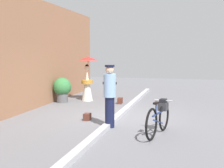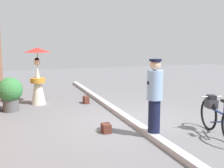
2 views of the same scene
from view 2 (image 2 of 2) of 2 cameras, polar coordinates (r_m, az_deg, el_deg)
name	(u,v)px [view 2 (image 2 of 2)]	position (r m, az deg, el deg)	size (l,w,h in m)	color
ground_plane	(130,122)	(7.17, 3.80, -8.07)	(30.00, 30.00, 0.00)	slate
sidewalk_curb	(130,120)	(7.15, 3.81, -7.61)	(14.00, 0.20, 0.12)	#B2B2B7
bicycle_near_officer	(218,116)	(6.51, 21.32, -6.26)	(1.74, 0.54, 0.87)	black
person_officer	(155,96)	(5.92, 8.95, -2.54)	(0.34, 0.38, 1.73)	#141938
person_with_parasol	(38,75)	(9.36, -15.34, 1.77)	(0.85, 0.85, 1.90)	silver
potted_plant_by_door	(11,92)	(8.74, -20.51, -1.60)	(0.76, 0.74, 1.03)	#59595B
backpack_on_pavement	(106,128)	(6.36, -1.20, -9.22)	(0.25, 0.19, 0.21)	#592D23
backpack_spare	(86,100)	(9.34, -5.45, -3.29)	(0.31, 0.17, 0.24)	#592D23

